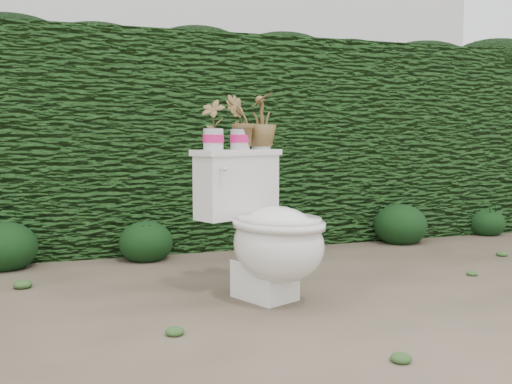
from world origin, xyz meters
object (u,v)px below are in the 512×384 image
object	(u,v)px
potted_plant_center	(240,123)
potted_plant_right	(261,122)
toilet	(267,232)
potted_plant_left	(213,126)

from	to	relation	value
potted_plant_center	potted_plant_right	distance (m)	0.16
toilet	potted_plant_left	distance (m)	0.62
potted_plant_left	potted_plant_center	size ratio (longest dim) A/B	0.89
potted_plant_left	potted_plant_center	world-z (taller)	potted_plant_center
toilet	potted_plant_right	world-z (taller)	potted_plant_right
toilet	potted_plant_left	world-z (taller)	potted_plant_left
toilet	potted_plant_left	xyz separation A→B (m)	(-0.24, 0.15, 0.54)
potted_plant_left	potted_plant_right	size ratio (longest dim) A/B	0.82
potted_plant_center	potted_plant_right	bearing A→B (deg)	-154.48
potted_plant_right	potted_plant_center	bearing A→B (deg)	-48.13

